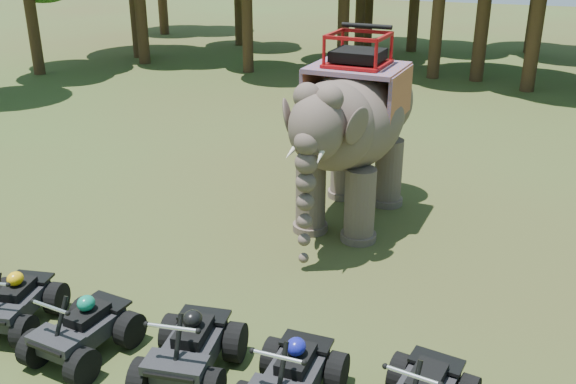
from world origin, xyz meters
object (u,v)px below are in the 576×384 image
atv_1 (81,322)px  atv_3 (292,368)px  atv_2 (190,341)px  atv_0 (13,296)px  elephant (354,128)px

atv_1 → atv_3: 3.66m
atv_1 → atv_3: atv_3 is taller
atv_2 → atv_1: bearing=175.0°
atv_1 → atv_2: atv_2 is taller
atv_3 → atv_2: bearing=178.8°
atv_1 → atv_3: size_ratio=0.97×
atv_2 → atv_0: bearing=169.4°
atv_1 → atv_2: 1.95m
elephant → atv_1: size_ratio=3.14×
atv_1 → atv_2: bearing=9.9°
elephant → atv_2: size_ratio=2.91×
atv_0 → atv_1: atv_1 is taller
atv_2 → elephant: bearing=76.0°
atv_1 → atv_3: (3.66, 0.04, 0.02)m
atv_3 → atv_1: bearing=-179.0°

